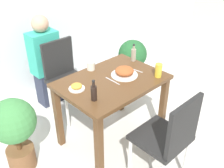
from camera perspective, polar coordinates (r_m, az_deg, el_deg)
The scene contains 15 objects.
ground_plane at distance 2.97m, azimuth 0.00°, elevation -11.58°, with size 16.00×16.00×0.00m, color silver.
dining_table at distance 2.60m, azimuth 0.00°, elevation -1.36°, with size 1.01×0.73×0.74m.
chair_near at distance 2.25m, azimuth 12.29°, elevation -11.03°, with size 0.42×0.42×0.92m.
chair_far at distance 3.13m, azimuth -10.21°, elevation 2.06°, with size 0.42×0.42×0.92m.
food_plate at distance 2.59m, azimuth 2.73°, elevation 2.67°, with size 0.27×0.27×0.09m.
side_plate at distance 2.39m, azimuth -7.71°, elevation -0.63°, with size 0.15×0.15×0.06m.
drink_cup at distance 2.71m, azimuth -4.63°, elevation 3.99°, with size 0.08×0.08×0.09m.
juice_glass at distance 2.59m, azimuth 10.08°, elevation 2.94°, with size 0.07×0.07×0.14m.
sauce_bottle at distance 2.89m, azimuth 4.71°, elevation 6.50°, with size 0.05×0.05×0.20m.
condiment_bottle at distance 2.20m, azimuth -3.98°, elevation -1.80°, with size 0.05×0.05×0.20m.
fork_utensil at distance 2.51m, azimuth 0.13°, elevation 0.69°, with size 0.01×0.19×0.00m.
spoon_utensil at distance 2.71m, azimuth 5.09°, elevation 3.05°, with size 0.04×0.17×0.00m.
potted_plant_left at distance 2.52m, azimuth -20.43°, elevation -8.97°, with size 0.41×0.41×0.75m.
potted_plant_right at distance 3.53m, azimuth 4.45°, elevation 5.11°, with size 0.38×0.38×0.77m.
person_figure at distance 3.35m, azimuth -14.29°, elevation 4.61°, with size 0.34×0.22×1.17m.
Camera 1 is at (-1.52, -1.59, 2.00)m, focal length 42.00 mm.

